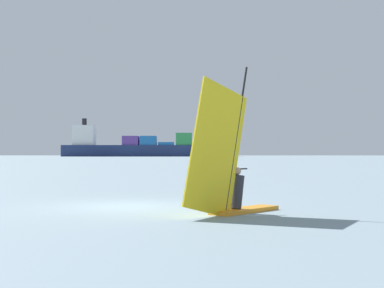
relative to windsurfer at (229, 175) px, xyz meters
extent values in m
plane|color=gray|center=(-2.64, 2.81, -1.09)|extent=(4000.00, 4000.00, 0.00)
cube|color=orange|center=(0.57, 0.41, -1.03)|extent=(2.37, 1.96, 0.12)
cylinder|color=black|center=(0.25, 0.18, 1.05)|extent=(0.87, 0.65, 4.05)
cube|color=yellow|center=(-0.44, -0.32, 0.71)|extent=(2.17, 1.57, 3.79)
cylinder|color=black|center=(-0.11, -0.08, 0.15)|extent=(1.55, 1.12, 0.04)
cylinder|color=#2D2D33|center=(0.28, 0.20, -0.50)|extent=(0.57, 0.54, 0.98)
sphere|color=tan|center=(0.28, 0.20, 0.09)|extent=(0.22, 0.22, 0.22)
cube|color=navy|center=(47.49, 428.28, 3.71)|extent=(147.73, 46.50, 9.60)
cube|color=silver|center=(-7.23, 437.47, 16.97)|extent=(20.27, 19.79, 16.93)
cylinder|color=black|center=(-7.23, 437.47, 28.44)|extent=(4.00, 4.00, 6.00)
cube|color=#59388C|center=(32.05, 430.87, 12.41)|extent=(16.76, 22.33, 7.80)
cube|color=#1E66AD|center=(46.92, 428.37, 12.41)|extent=(16.76, 22.33, 7.80)
cube|color=#1E66AD|center=(61.80, 425.87, 9.81)|extent=(16.76, 22.33, 2.60)
cube|color=#2D8C47|center=(76.68, 423.37, 13.71)|extent=(16.76, 22.33, 10.40)
cube|color=gold|center=(91.56, 420.88, 9.81)|extent=(16.76, 22.33, 2.60)
cube|color=gold|center=(106.43, 418.38, 12.41)|extent=(16.76, 22.33, 7.80)
cube|color=white|center=(36.14, 151.85, -0.46)|extent=(4.17, 7.65, 1.26)
cylinder|color=#B2B2B7|center=(36.14, 151.85, 5.67)|extent=(0.16, 0.16, 10.99)
cube|color=#268CD8|center=(36.32, 151.07, 5.12)|extent=(0.63, 2.35, 9.24)
camera|label=1|loc=(-3.81, -13.74, 0.55)|focal=48.40mm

